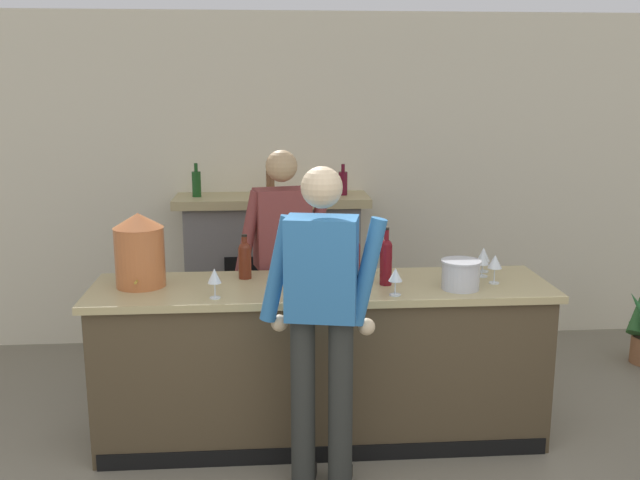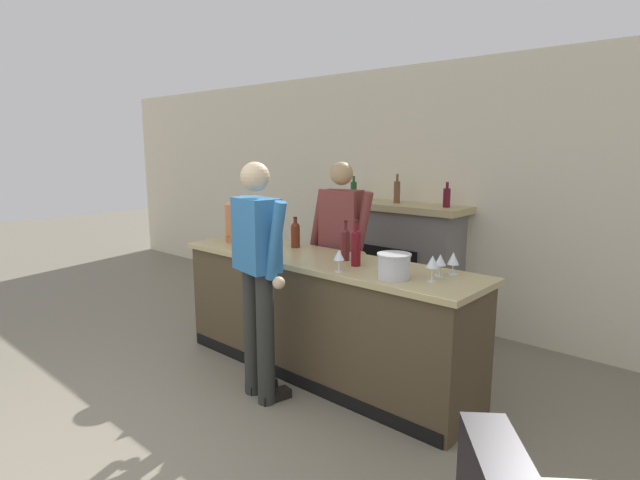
{
  "view_description": "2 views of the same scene",
  "coord_description": "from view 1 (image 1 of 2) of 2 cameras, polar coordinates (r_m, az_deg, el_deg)",
  "views": [
    {
      "loc": [
        -0.39,
        -2.1,
        2.18
      ],
      "look_at": [
        -0.04,
        2.49,
        1.17
      ],
      "focal_mm": 40.0,
      "sensor_mm": 36.0,
      "label": 1
    },
    {
      "loc": [
        2.58,
        -0.94,
        1.87
      ],
      "look_at": [
        -0.29,
        2.26,
        1.08
      ],
      "focal_mm": 28.0,
      "sensor_mm": 36.0,
      "label": 2
    }
  ],
  "objects": [
    {
      "name": "ice_bucket_steel",
      "position": [
        4.28,
        11.19,
        -2.73
      ],
      "size": [
        0.23,
        0.23,
        0.17
      ],
      "color": "silver",
      "rests_on": "bar_counter"
    },
    {
      "name": "person_bartender",
      "position": [
        4.81,
        -2.99,
        -2.12
      ],
      "size": [
        0.65,
        0.36,
        1.76
      ],
      "color": "#33353C",
      "rests_on": "ground_plane"
    },
    {
      "name": "wine_bottle_cabernet_heavy",
      "position": [
        4.28,
        5.31,
        -1.58
      ],
      "size": [
        0.07,
        0.07,
        0.35
      ],
      "color": "#610D14",
      "rests_on": "bar_counter"
    },
    {
      "name": "wine_glass_by_dispenser",
      "position": [
        4.69,
        12.94,
        -1.19
      ],
      "size": [
        0.08,
        0.08,
        0.16
      ],
      "color": "silver",
      "rests_on": "bar_counter"
    },
    {
      "name": "wine_bottle_riesling_slim",
      "position": [
        4.44,
        -6.04,
        -1.48
      ],
      "size": [
        0.08,
        0.08,
        0.28
      ],
      "color": "#5E2212",
      "rests_on": "bar_counter"
    },
    {
      "name": "wall_back_panel",
      "position": [
        6.02,
        -0.58,
        4.72
      ],
      "size": [
        12.0,
        0.07,
        2.75
      ],
      "color": "beige",
      "rests_on": "ground_plane"
    },
    {
      "name": "fireplace_stone",
      "position": [
        5.89,
        -3.77,
        -2.58
      ],
      "size": [
        1.55,
        0.52,
        1.61
      ],
      "color": "slate",
      "rests_on": "ground_plane"
    },
    {
      "name": "wine_glass_mid_counter",
      "position": [
        4.08,
        6.06,
        -2.87
      ],
      "size": [
        0.08,
        0.08,
        0.16
      ],
      "color": "silver",
      "rests_on": "bar_counter"
    },
    {
      "name": "bar_counter",
      "position": [
        4.47,
        0.15,
        -9.69
      ],
      "size": [
        2.77,
        0.72,
        0.99
      ],
      "color": "#4B3D29",
      "rests_on": "ground_plane"
    },
    {
      "name": "copper_dispenser",
      "position": [
        4.36,
        -14.25,
        -0.75
      ],
      "size": [
        0.3,
        0.33,
        0.45
      ],
      "color": "#BE6737",
      "rests_on": "bar_counter"
    },
    {
      "name": "wine_bottle_burgundy_dark",
      "position": [
        4.35,
        2.81,
        -1.51
      ],
      "size": [
        0.07,
        0.07,
        0.32
      ],
      "color": "#571B1D",
      "rests_on": "bar_counter"
    },
    {
      "name": "wine_glass_near_bucket",
      "position": [
        4.57,
        12.86,
        -1.52
      ],
      "size": [
        0.08,
        0.08,
        0.16
      ],
      "color": "silver",
      "rests_on": "bar_counter"
    },
    {
      "name": "person_customer",
      "position": [
        3.7,
        0.15,
        -6.36
      ],
      "size": [
        0.65,
        0.36,
        1.78
      ],
      "color": "#2A2C29",
      "rests_on": "ground_plane"
    },
    {
      "name": "wine_glass_front_right",
      "position": [
        4.43,
        13.82,
        -1.75
      ],
      "size": [
        0.09,
        0.09,
        0.18
      ],
      "color": "silver",
      "rests_on": "bar_counter"
    },
    {
      "name": "wine_glass_front_left",
      "position": [
        4.05,
        -8.44,
        -2.93
      ],
      "size": [
        0.08,
        0.08,
        0.17
      ],
      "color": "silver",
      "rests_on": "bar_counter"
    }
  ]
}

